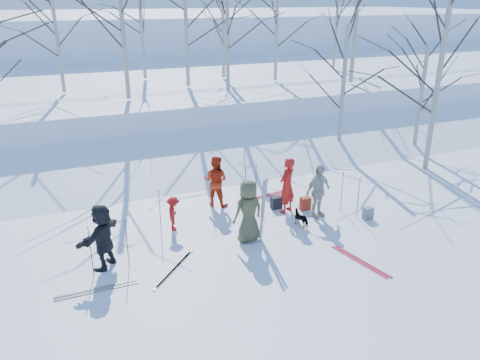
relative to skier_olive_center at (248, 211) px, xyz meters
name	(u,v)px	position (x,y,z in m)	size (l,w,h in m)	color
ground	(260,241)	(0.30, -0.18, -0.90)	(120.00, 120.00, 0.00)	white
snow_ramp	(189,161)	(0.30, 6.82, -0.75)	(70.00, 9.50, 1.40)	white
snow_plateau	(139,96)	(0.30, 16.82, 0.10)	(70.00, 18.00, 2.20)	white
far_hill	(96,46)	(0.30, 37.82, 1.10)	(90.00, 30.00, 6.00)	white
skier_olive_center	(248,211)	(0.00, 0.00, 0.00)	(0.88, 0.57, 1.80)	#424429
skier_red_north	(287,185)	(1.87, 1.27, 0.00)	(0.66, 0.43, 1.80)	red
skier_redor_behind	(216,181)	(-0.03, 2.61, -0.05)	(0.82, 0.64, 1.69)	#B3260D
skier_red_seated	(174,214)	(-1.76, 1.42, -0.38)	(0.68, 0.39, 1.05)	red
skier_cream_east	(318,191)	(2.60, 0.61, -0.06)	(0.99, 0.41, 1.69)	beige
skier_grey_west	(103,236)	(-3.90, 0.12, -0.05)	(1.59, 0.51, 1.71)	black
dog	(302,218)	(1.84, 0.24, -0.66)	(0.26, 0.57, 0.48)	black
upright_ski_left	(262,212)	(0.28, -0.30, 0.05)	(0.07, 0.02, 1.90)	silver
upright_ski_right	(263,210)	(0.37, -0.18, 0.05)	(0.07, 0.02, 1.90)	silver
ski_pair_a	(360,261)	(2.23, -2.18, -0.89)	(0.58, 1.90, 0.02)	#BA1A37
ski_pair_b	(262,197)	(1.65, 2.62, -0.89)	(1.91, 0.49, 0.02)	#BA1A37
ski_pair_c	(174,269)	(-2.33, -0.69, -0.89)	(1.45, 1.52, 0.02)	silver
ski_pair_d	(97,290)	(-4.25, -0.88, -0.89)	(1.90, 0.21, 0.02)	silver
ski_pole_a	(91,252)	(-4.24, -0.20, -0.23)	(0.02, 0.02, 1.34)	black
ski_pole_b	(160,211)	(-2.16, 1.40, -0.23)	(0.02, 0.02, 1.34)	black
ski_pole_c	(256,183)	(1.30, 2.37, -0.23)	(0.02, 0.02, 1.34)	black
ski_pole_d	(358,197)	(3.73, 0.10, -0.23)	(0.02, 0.02, 1.34)	black
ski_pole_e	(342,191)	(3.55, 0.71, -0.23)	(0.02, 0.02, 1.34)	black
ski_pole_f	(245,187)	(0.83, 2.17, -0.23)	(0.02, 0.02, 1.34)	black
ski_pole_g	(127,243)	(-3.36, -0.13, -0.23)	(0.02, 0.02, 1.34)	black
backpack_red	(305,203)	(2.51, 1.17, -0.69)	(0.32, 0.22, 0.42)	maroon
backpack_grey	(368,213)	(3.95, -0.17, -0.71)	(0.30, 0.20, 0.38)	slate
backpack_dark	(276,202)	(1.69, 1.63, -0.70)	(0.34, 0.24, 0.40)	black
birch_plateau_a	(227,32)	(3.65, 11.01, 3.96)	(4.33, 4.33, 5.33)	silver
birch_plateau_b	(186,29)	(2.01, 12.36, 4.06)	(4.46, 4.46, 5.52)	silver
birch_plateau_c	(223,30)	(4.65, 14.28, 3.82)	(4.13, 4.13, 5.05)	silver
birch_plateau_d	(276,34)	(6.88, 12.26, 3.71)	(3.98, 3.98, 4.83)	silver
birch_plateau_e	(123,28)	(-1.36, 10.30, 4.30)	(4.80, 4.80, 5.99)	silver
birch_plateau_g	(142,32)	(0.47, 15.55, 3.77)	(4.06, 4.06, 4.94)	silver
birch_plateau_i	(336,23)	(12.45, 15.12, 4.01)	(4.40, 4.40, 5.43)	silver
birch_plateau_k	(58,41)	(-3.92, 12.98, 3.61)	(3.84, 3.84, 4.62)	silver
birch_plateau_l	(357,3)	(10.26, 10.10, 5.21)	(6.08, 6.08, 7.83)	silver
birch_edge_b	(437,88)	(8.89, 2.73, 2.30)	(5.08, 5.08, 6.40)	silver
birch_edge_c	(421,98)	(10.20, 4.84, 1.44)	(3.88, 3.88, 4.68)	silver
birch_edge_e	(343,91)	(6.86, 5.85, 1.81)	(4.40, 4.40, 5.43)	silver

